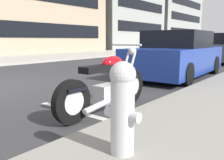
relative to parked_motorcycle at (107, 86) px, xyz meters
The scene contains 8 objects.
sidewalk_far_curb 15.79m from the parked_motorcycle, 42.50° to the left, with size 120.00×5.00×0.14m, color #ADA89E.
parking_stall_stripe 0.58m from the parked_motorcycle, 154.27° to the left, with size 0.12×2.20×0.01m, color silver.
parked_motorcycle is the anchor object (origin of this frame).
parked_car_second_in_row 4.46m from the parked_motorcycle, ahead, with size 4.44×2.01×1.47m.
fire_hydrant 1.80m from the parked_motorcycle, 135.80° to the right, with size 0.24×0.36×0.86m.
townhouse_behind_pole 20.82m from the parked_motorcycle, 66.33° to the left, with size 14.51×11.61×8.67m.
townhouse_near_left 29.31m from the parked_motorcycle, 38.86° to the left, with size 11.71×10.22×12.29m.
townhouse_mid_block 41.15m from the parked_motorcycle, 26.54° to the left, with size 14.47×10.62×11.27m.
Camera 1 is at (-2.62, -6.34, 1.19)m, focal length 38.10 mm.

